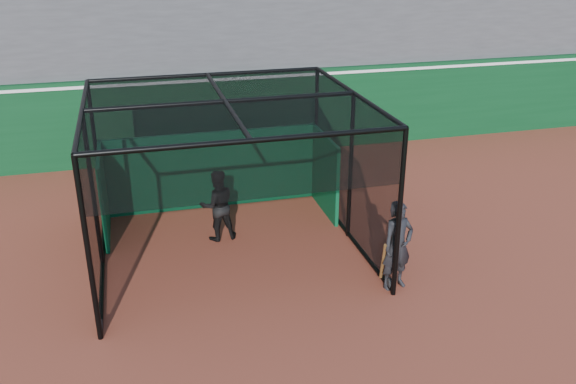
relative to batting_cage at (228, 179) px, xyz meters
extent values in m
plane|color=brown|center=(0.43, -2.46, -1.61)|extent=(120.00, 120.00, 0.00)
cube|color=#0A3B1A|center=(0.43, 6.04, -0.36)|extent=(50.00, 0.45, 2.50)
cube|color=white|center=(0.43, 6.04, 0.74)|extent=(50.00, 0.50, 0.08)
cube|color=#4C4C4F|center=(0.43, 9.92, 2.26)|extent=(50.00, 7.85, 7.75)
cube|color=#074F29|center=(0.00, 2.35, -0.66)|extent=(5.14, 0.10, 1.90)
cylinder|color=black|center=(-2.63, -2.29, -1.50)|extent=(0.08, 0.22, 0.22)
cylinder|color=black|center=(2.63, -2.29, -1.50)|extent=(0.08, 0.22, 0.22)
cylinder|color=black|center=(-2.63, 2.27, -1.50)|extent=(0.08, 0.22, 0.22)
cylinder|color=black|center=(2.63, 2.27, -1.50)|extent=(0.08, 0.22, 0.22)
imported|color=black|center=(-0.17, 0.59, -0.82)|extent=(0.83, 0.68, 1.60)
imported|color=black|center=(2.77, -2.24, -0.74)|extent=(0.72, 0.55, 1.75)
cylinder|color=#593819|center=(2.52, -2.19, -1.06)|extent=(0.14, 0.34, 0.86)
camera|label=1|loc=(-1.75, -11.38, 4.61)|focal=38.00mm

